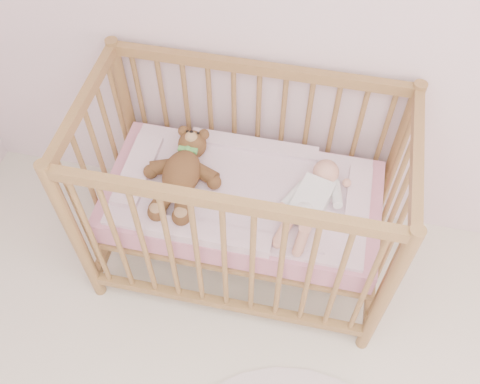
% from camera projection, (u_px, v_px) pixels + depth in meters
% --- Properties ---
extents(crib, '(1.36, 0.76, 1.00)m').
position_uv_depth(crib, '(242.00, 199.00, 2.40)').
color(crib, '#9A6F41').
rests_on(crib, floor).
extents(mattress, '(1.22, 0.62, 0.13)m').
position_uv_depth(mattress, '(242.00, 201.00, 2.41)').
color(mattress, pink).
rests_on(mattress, crib).
extents(blanket, '(1.10, 0.58, 0.06)m').
position_uv_depth(blanket, '(242.00, 191.00, 2.35)').
color(blanket, pink).
rests_on(blanket, mattress).
extents(baby, '(0.37, 0.56, 0.12)m').
position_uv_depth(baby, '(312.00, 197.00, 2.24)').
color(baby, white).
rests_on(baby, blanket).
extents(teddy_bear, '(0.36, 0.52, 0.14)m').
position_uv_depth(teddy_bear, '(182.00, 173.00, 2.30)').
color(teddy_bear, brown).
rests_on(teddy_bear, blanket).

